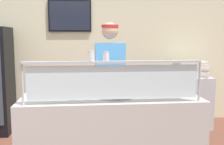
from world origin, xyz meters
TOP-DOWN VIEW (x-y plane):
  - shop_rear_unit at (0.93, 2.55)m, footprint 6.28×0.13m
  - serving_counter at (0.94, 0.33)m, footprint 1.88×0.66m
  - sneeze_guard at (0.94, 0.06)m, footprint 1.71×0.06m
  - pizza_tray at (0.98, 0.40)m, footprint 0.50×0.50m
  - pizza_server at (0.93, 0.38)m, footprint 0.08×0.28m
  - parmesan_shaker at (0.73, 0.06)m, footprint 0.06×0.06m
  - pepper_flake_shaker at (0.87, 0.06)m, footprint 0.06×0.06m
  - worker_figure at (1.00, 1.01)m, footprint 0.41×0.50m
  - prep_shelf at (2.48, 2.06)m, footprint 0.70×0.55m
  - pizza_box_stack at (2.49, 2.06)m, footprint 0.52×0.51m

SIDE VIEW (x-z plane):
  - prep_shelf at x=2.48m, z-range 0.00..0.89m
  - serving_counter at x=0.94m, z-range 0.00..0.95m
  - pizza_tray at x=0.98m, z-range 0.95..0.99m
  - pizza_server at x=0.93m, z-range 0.99..0.99m
  - worker_figure at x=1.00m, z-range 0.13..1.89m
  - pizza_box_stack at x=2.49m, z-range 0.89..1.16m
  - sneeze_guard at x=0.94m, z-range 1.01..1.41m
  - shop_rear_unit at x=0.93m, z-range 0.01..2.71m
  - pepper_flake_shaker at x=0.87m, z-range 1.35..1.44m
  - parmesan_shaker at x=0.73m, z-range 1.35..1.44m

